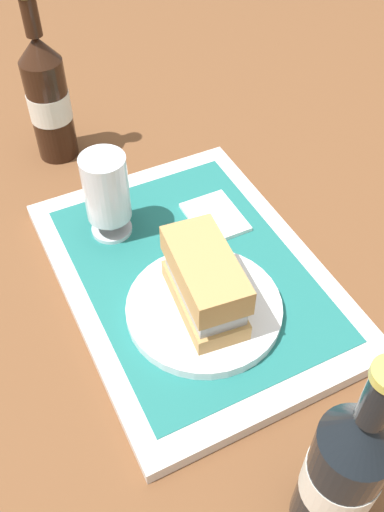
{
  "coord_description": "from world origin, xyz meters",
  "views": [
    {
      "loc": [
        -0.43,
        0.22,
        0.58
      ],
      "look_at": [
        0.0,
        0.0,
        0.05
      ],
      "focal_mm": 39.77,
      "sensor_mm": 36.0,
      "label": 1
    }
  ],
  "objects_px": {
    "sandwich": "(204,280)",
    "second_bottle": "(343,472)",
    "plate": "(204,308)",
    "beer_glass": "(107,194)",
    "beer_bottle": "(48,97)"
  },
  "relations": [
    {
      "from": "plate",
      "to": "beer_bottle",
      "type": "xyz_separation_m",
      "value": [
        0.41,
        0.06,
        0.08
      ]
    },
    {
      "from": "sandwich",
      "to": "second_bottle",
      "type": "xyz_separation_m",
      "value": [
        -0.26,
        0.0,
        0.03
      ]
    },
    {
      "from": "plate",
      "to": "sandwich",
      "type": "xyz_separation_m",
      "value": [
        0.0,
        -0.0,
        0.05
      ]
    },
    {
      "from": "plate",
      "to": "second_bottle",
      "type": "relative_size",
      "value": 0.71
    },
    {
      "from": "plate",
      "to": "beer_bottle",
      "type": "bearing_deg",
      "value": 7.78
    },
    {
      "from": "sandwich",
      "to": "beer_bottle",
      "type": "relative_size",
      "value": 0.51
    },
    {
      "from": "beer_glass",
      "to": "beer_bottle",
      "type": "xyz_separation_m",
      "value": [
        0.23,
        0.01,
        0.02
      ]
    },
    {
      "from": "beer_glass",
      "to": "beer_bottle",
      "type": "height_order",
      "value": "beer_bottle"
    },
    {
      "from": "plate",
      "to": "beer_glass",
      "type": "distance_m",
      "value": 0.2
    },
    {
      "from": "plate",
      "to": "beer_bottle",
      "type": "distance_m",
      "value": 0.42
    },
    {
      "from": "beer_glass",
      "to": "second_bottle",
      "type": "height_order",
      "value": "second_bottle"
    },
    {
      "from": "sandwich",
      "to": "beer_bottle",
      "type": "xyz_separation_m",
      "value": [
        0.41,
        0.06,
        0.03
      ]
    },
    {
      "from": "beer_bottle",
      "to": "beer_glass",
      "type": "bearing_deg",
      "value": -178.31
    },
    {
      "from": "sandwich",
      "to": "second_bottle",
      "type": "relative_size",
      "value": 0.51
    },
    {
      "from": "plate",
      "to": "beer_bottle",
      "type": "height_order",
      "value": "beer_bottle"
    }
  ]
}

